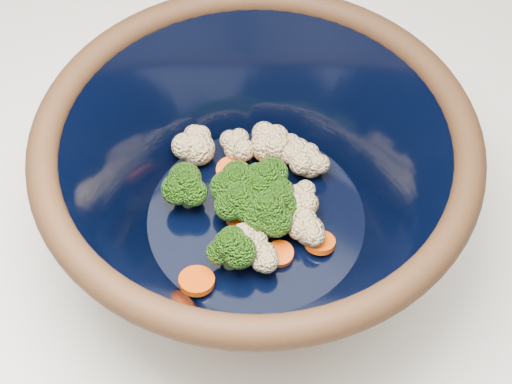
# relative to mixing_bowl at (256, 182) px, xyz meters

# --- Properties ---
(mixing_bowl) EXTENTS (0.44, 0.44, 0.16)m
(mixing_bowl) POSITION_rel_mixing_bowl_xyz_m (0.00, 0.00, 0.00)
(mixing_bowl) COLOR black
(mixing_bowl) RESTS_ON counter
(vegetable_pile) EXTENTS (0.18, 0.19, 0.06)m
(vegetable_pile) POSITION_rel_mixing_bowl_xyz_m (-0.01, 0.00, -0.03)
(vegetable_pile) COLOR #608442
(vegetable_pile) RESTS_ON mixing_bowl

